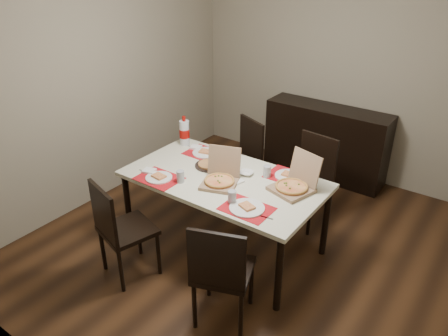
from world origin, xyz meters
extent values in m
cube|color=#3E2413|center=(0.00, 0.00, -0.01)|extent=(3.80, 4.00, 0.02)
cube|color=gray|center=(0.00, 2.01, 1.30)|extent=(3.80, 0.02, 2.60)
cube|color=gray|center=(-1.91, 0.00, 1.30)|extent=(0.02, 4.00, 2.60)
cube|color=black|center=(0.00, 1.78, 0.45)|extent=(1.50, 0.40, 0.90)
cube|color=beige|center=(-0.17, -0.14, 0.73)|extent=(1.80, 1.00, 0.04)
cylinder|color=black|center=(-1.01, -0.58, 0.35)|extent=(0.06, 0.06, 0.71)
cylinder|color=black|center=(0.67, -0.58, 0.35)|extent=(0.06, 0.06, 0.71)
cylinder|color=black|center=(-1.01, 0.30, 0.35)|extent=(0.06, 0.06, 0.71)
cylinder|color=black|center=(0.67, 0.30, 0.35)|extent=(0.06, 0.06, 0.71)
cube|color=black|center=(-0.62, -0.94, 0.45)|extent=(0.52, 0.52, 0.04)
cube|color=black|center=(-0.67, -1.13, 0.70)|extent=(0.41, 0.15, 0.46)
cylinder|color=black|center=(-0.84, -1.07, 0.21)|extent=(0.04, 0.04, 0.43)
cylinder|color=black|center=(-0.49, -1.17, 0.21)|extent=(0.04, 0.04, 0.43)
cylinder|color=black|center=(-0.74, -0.72, 0.21)|extent=(0.04, 0.04, 0.43)
cylinder|color=black|center=(-0.39, -0.82, 0.21)|extent=(0.04, 0.04, 0.43)
cube|color=black|center=(0.36, -0.89, 0.45)|extent=(0.54, 0.54, 0.04)
cube|color=black|center=(0.43, -1.06, 0.70)|extent=(0.40, 0.17, 0.46)
cylinder|color=black|center=(0.25, -1.12, 0.21)|extent=(0.04, 0.04, 0.43)
cylinder|color=black|center=(0.59, -0.99, 0.21)|extent=(0.04, 0.04, 0.43)
cylinder|color=black|center=(0.13, -0.78, 0.21)|extent=(0.04, 0.04, 0.43)
cylinder|color=black|center=(0.47, -0.65, 0.21)|extent=(0.04, 0.04, 0.43)
cube|color=black|center=(-0.57, 0.67, 0.45)|extent=(0.55, 0.55, 0.04)
cube|color=black|center=(-0.50, 0.84, 0.70)|extent=(0.40, 0.19, 0.46)
cylinder|color=black|center=(-0.33, 0.76, 0.21)|extent=(0.04, 0.04, 0.43)
cylinder|color=black|center=(-0.67, 0.90, 0.21)|extent=(0.04, 0.04, 0.43)
cylinder|color=black|center=(-0.47, 0.43, 0.21)|extent=(0.04, 0.04, 0.43)
cylinder|color=black|center=(-0.80, 0.57, 0.21)|extent=(0.04, 0.04, 0.43)
cube|color=black|center=(0.27, 0.69, 0.45)|extent=(0.47, 0.47, 0.04)
cube|color=black|center=(0.29, 0.88, 0.70)|extent=(0.42, 0.08, 0.46)
cylinder|color=black|center=(0.47, 0.85, 0.21)|extent=(0.04, 0.04, 0.43)
cylinder|color=black|center=(0.11, 0.89, 0.21)|extent=(0.04, 0.04, 0.43)
cylinder|color=black|center=(0.43, 0.49, 0.21)|extent=(0.04, 0.04, 0.43)
cylinder|color=black|center=(0.07, 0.53, 0.21)|extent=(0.04, 0.04, 0.43)
cube|color=red|center=(-0.64, -0.50, 0.75)|extent=(0.40, 0.30, 0.00)
cylinder|color=white|center=(-0.64, -0.50, 0.76)|extent=(0.24, 0.24, 0.01)
cube|color=#EFD077|center=(-0.64, -0.50, 0.78)|extent=(0.13, 0.10, 0.02)
cylinder|color=#A5A7B0|center=(-0.44, -0.43, 0.81)|extent=(0.07, 0.07, 0.11)
cube|color=#B2B2B7|center=(-0.80, -0.47, 0.75)|extent=(0.20, 0.04, 0.00)
cube|color=white|center=(-0.80, -0.46, 0.76)|extent=(0.13, 0.13, 0.02)
cube|color=red|center=(0.28, -0.46, 0.75)|extent=(0.40, 0.30, 0.00)
cylinder|color=white|center=(0.28, -0.46, 0.76)|extent=(0.29, 0.29, 0.01)
cube|color=#EFD077|center=(0.28, -0.46, 0.78)|extent=(0.14, 0.13, 0.02)
cylinder|color=#A5A7B0|center=(0.13, -0.45, 0.81)|extent=(0.07, 0.07, 0.11)
cube|color=#B2B2B7|center=(0.43, -0.49, 0.75)|extent=(0.20, 0.04, 0.00)
cube|color=red|center=(-0.61, 0.16, 0.75)|extent=(0.40, 0.30, 0.00)
cylinder|color=white|center=(-0.61, 0.16, 0.76)|extent=(0.26, 0.26, 0.01)
cube|color=#EFD077|center=(-0.61, 0.16, 0.78)|extent=(0.14, 0.12, 0.02)
cylinder|color=#A5A7B0|center=(-0.45, 0.12, 0.81)|extent=(0.07, 0.07, 0.11)
cube|color=#B2B2B7|center=(-0.78, 0.21, 0.75)|extent=(0.20, 0.04, 0.00)
cube|color=white|center=(-0.77, 0.20, 0.76)|extent=(0.13, 0.13, 0.02)
cube|color=red|center=(0.30, 0.22, 0.75)|extent=(0.40, 0.30, 0.00)
cylinder|color=white|center=(0.30, 0.22, 0.76)|extent=(0.25, 0.25, 0.01)
cube|color=#EFD077|center=(0.30, 0.22, 0.78)|extent=(0.12, 0.09, 0.02)
cylinder|color=#A5A7B0|center=(0.14, 0.10, 0.81)|extent=(0.07, 0.07, 0.11)
cube|color=#B2B2B7|center=(0.43, 0.21, 0.75)|extent=(0.20, 0.04, 0.00)
cube|color=white|center=(-0.04, -0.15, 0.76)|extent=(0.14, 0.15, 0.02)
cube|color=#8E6F52|center=(-0.12, -0.28, 0.76)|extent=(0.38, 0.38, 0.03)
cube|color=#8E6F52|center=(-0.17, -0.13, 0.92)|extent=(0.30, 0.16, 0.27)
cylinder|color=#EFD077|center=(-0.12, -0.28, 0.79)|extent=(0.33, 0.33, 0.02)
cube|color=#8E6F52|center=(0.44, 0.00, 0.77)|extent=(0.39, 0.39, 0.03)
cube|color=#8E6F52|center=(0.48, 0.15, 0.92)|extent=(0.32, 0.16, 0.28)
cylinder|color=#EFD077|center=(0.44, 0.00, 0.79)|extent=(0.33, 0.33, 0.02)
cylinder|color=black|center=(-0.41, -0.04, 0.76)|extent=(0.28, 0.28, 0.01)
cylinder|color=#BF8249|center=(-0.41, -0.04, 0.77)|extent=(0.22, 0.22, 0.02)
imported|color=white|center=(-0.03, 0.03, 0.77)|extent=(0.16, 0.16, 0.03)
cylinder|color=silver|center=(-0.93, 0.21, 0.88)|extent=(0.10, 0.10, 0.26)
cylinder|color=#920B06|center=(-0.93, 0.21, 0.88)|extent=(0.11, 0.11, 0.09)
cylinder|color=#920B06|center=(-0.93, 0.21, 1.04)|extent=(0.03, 0.03, 0.05)
camera|label=1|loc=(1.86, -2.97, 2.66)|focal=35.00mm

